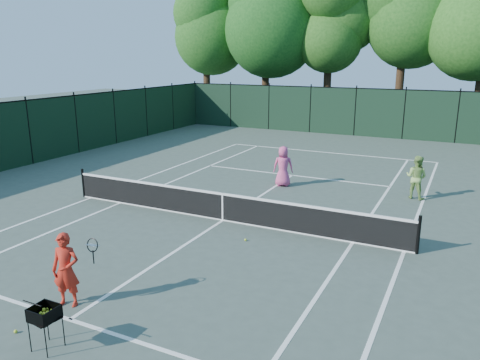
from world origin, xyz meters
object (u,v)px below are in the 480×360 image
at_px(player_green, 416,177).
at_px(ball_hopper, 44,314).
at_px(loose_ball_midcourt, 246,240).
at_px(player_pink, 283,166).
at_px(coach, 66,270).
at_px(loose_ball_near_cart, 16,331).

xyz_separation_m(player_green, ball_hopper, (-4.79, -12.47, -0.09)).
bearing_deg(loose_ball_midcourt, player_green, 59.41).
bearing_deg(ball_hopper, player_pink, 99.76).
distance_m(coach, loose_ball_near_cart, 1.44).
relative_size(player_green, loose_ball_midcourt, 23.28).
distance_m(player_green, ball_hopper, 13.36).
bearing_deg(coach, loose_ball_midcourt, 49.86).
bearing_deg(player_green, loose_ball_midcourt, 75.84).
distance_m(player_green, loose_ball_midcourt, 7.48).
bearing_deg(loose_ball_near_cart, loose_ball_midcourt, 72.04).
relative_size(loose_ball_near_cart, loose_ball_midcourt, 1.00).
bearing_deg(ball_hopper, loose_ball_near_cart, -175.49).
bearing_deg(loose_ball_midcourt, player_pink, 101.05).
relative_size(coach, ball_hopper, 1.91).
distance_m(player_green, loose_ball_near_cart, 13.67).
relative_size(coach, player_green, 1.00).
relative_size(player_green, loose_ball_near_cart, 23.28).
relative_size(player_pink, ball_hopper, 1.93).
bearing_deg(coach, player_green, 44.10).
xyz_separation_m(coach, player_green, (5.60, 11.17, -0.00)).
height_order(player_green, loose_ball_near_cart, player_green).
xyz_separation_m(coach, ball_hopper, (0.81, -1.30, -0.10)).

